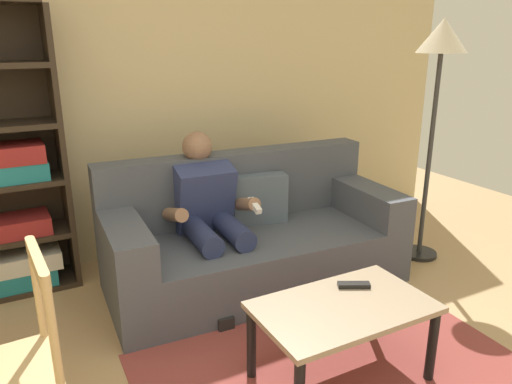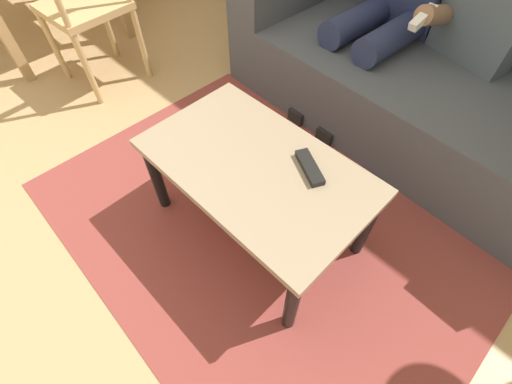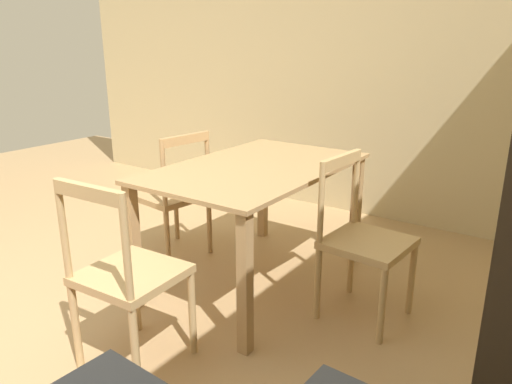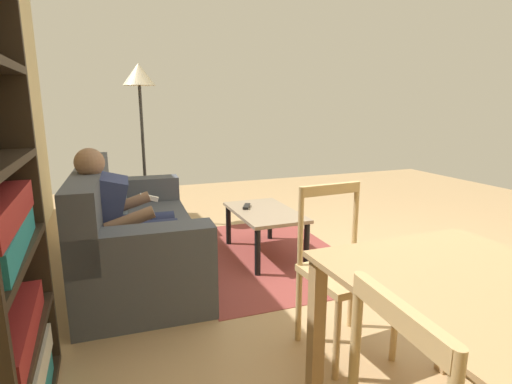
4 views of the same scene
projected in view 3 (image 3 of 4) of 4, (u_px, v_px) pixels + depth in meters
The scene contains 5 objects.
wall_side at pixel (296, 55), 4.39m from camera, with size 0.12×5.30×2.73m, color #C8B586.
dining_table at pixel (256, 183), 2.93m from camera, with size 1.41×0.88×0.77m.
dining_chair_near_wall at pixel (363, 241), 2.61m from camera, with size 0.45×0.45×0.90m.
dining_chair_facing_couch at pixel (127, 276), 2.18m from camera, with size 0.44×0.44×0.94m.
dining_chair_by_doorway at pixel (173, 196), 3.38m from camera, with size 0.47×0.47×0.90m.
Camera 3 is at (0.59, 2.30, 1.48)m, focal length 33.61 mm.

